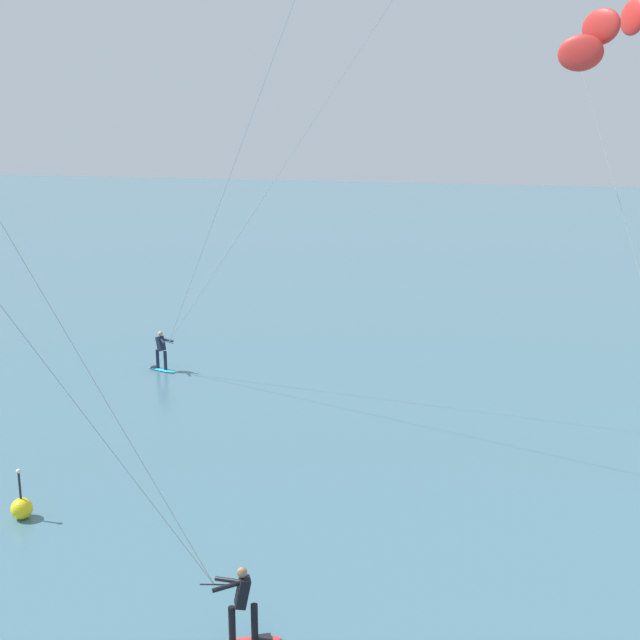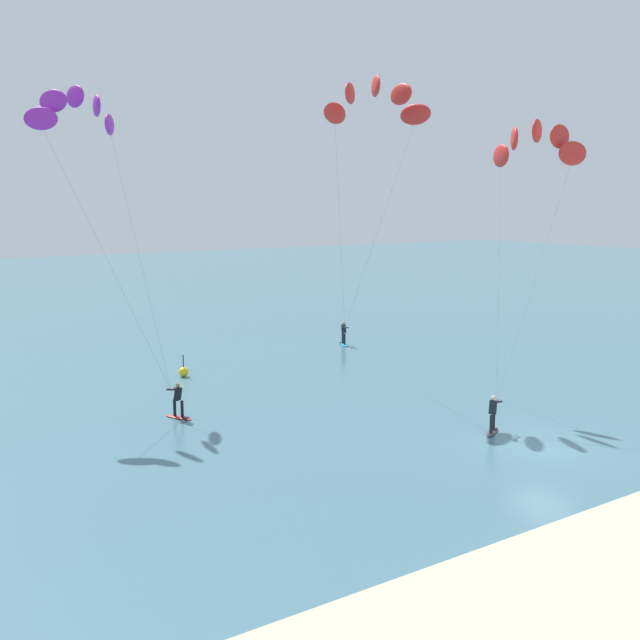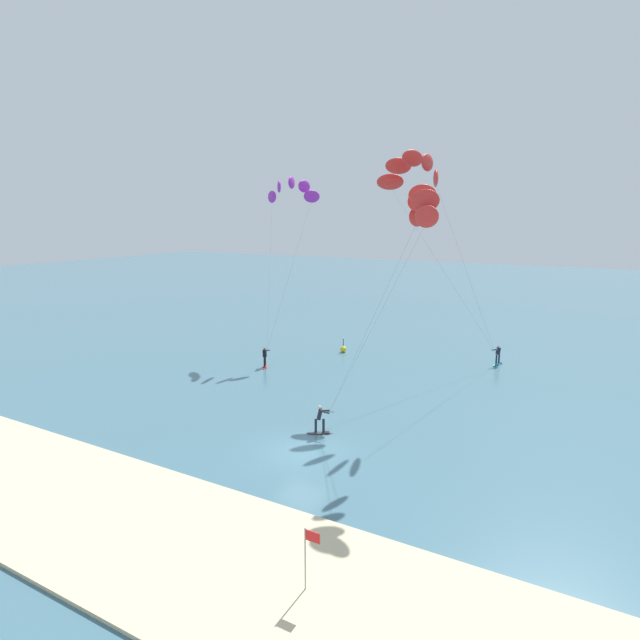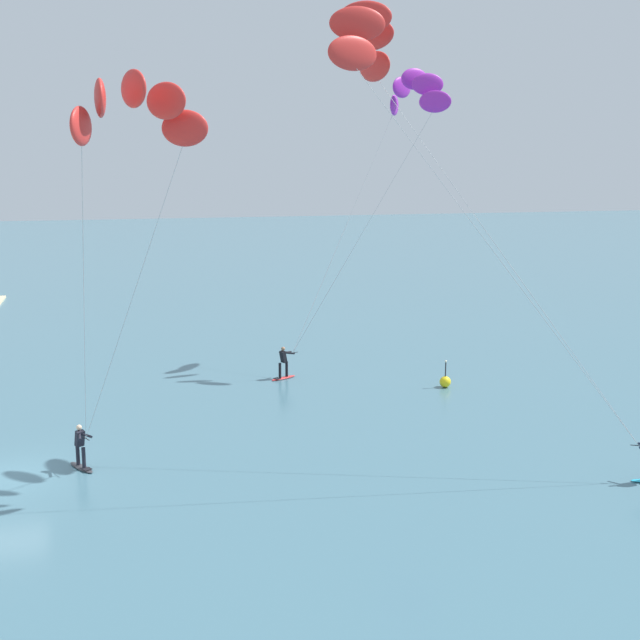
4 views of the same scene
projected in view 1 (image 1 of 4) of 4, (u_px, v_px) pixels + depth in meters
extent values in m
ellipsoid|color=red|center=(633.00, 17.00, 25.57)|extent=(1.44, 0.93, 1.10)
ellipsoid|color=red|center=(601.00, 27.00, 25.46)|extent=(1.19, 1.30, 1.10)
ellipsoid|color=red|center=(580.00, 53.00, 25.54)|extent=(0.76, 1.47, 1.10)
cylinder|color=#B2B2B7|center=(631.00, 242.00, 24.68)|extent=(3.54, 3.64, 10.51)
cube|color=black|center=(265.00, 638.00, 16.36)|extent=(0.39, 0.38, 0.02)
cylinder|color=black|center=(232.00, 625.00, 16.15)|extent=(0.14, 0.14, 0.78)
cylinder|color=black|center=(254.00, 622.00, 16.24)|extent=(0.14, 0.14, 0.78)
cube|color=black|center=(243.00, 592.00, 16.03)|extent=(0.42, 0.42, 0.63)
sphere|color=#9E7051|center=(242.00, 572.00, 15.94)|extent=(0.20, 0.20, 0.20)
cylinder|color=black|center=(214.00, 585.00, 16.02)|extent=(0.17, 0.54, 0.03)
cylinder|color=black|center=(227.00, 586.00, 15.89)|extent=(0.43, 0.54, 0.15)
cylinder|color=black|center=(229.00, 580.00, 16.11)|extent=(0.16, 0.61, 0.15)
cylinder|color=#B2B2B7|center=(24.00, 262.00, 15.61)|extent=(0.02, 7.40, 12.30)
ellipsoid|color=#23ADD1|center=(162.00, 369.00, 34.44)|extent=(0.79, 1.54, 0.08)
cube|color=black|center=(155.00, 367.00, 34.65)|extent=(0.36, 0.35, 0.02)
cylinder|color=#192338|center=(165.00, 360.00, 34.22)|extent=(0.14, 0.14, 0.78)
cylinder|color=#192338|center=(158.00, 359.00, 34.46)|extent=(0.14, 0.14, 0.78)
cube|color=#192338|center=(161.00, 343.00, 34.18)|extent=(0.38, 0.39, 0.63)
sphere|color=tan|center=(160.00, 334.00, 34.08)|extent=(0.20, 0.20, 0.20)
cylinder|color=black|center=(169.00, 342.00, 33.78)|extent=(0.27, 0.51, 0.03)
cylinder|color=#192338|center=(167.00, 340.00, 34.03)|extent=(0.14, 0.61, 0.15)
cylinder|color=#192338|center=(162.00, 341.00, 33.88)|extent=(0.51, 0.47, 0.15)
cylinder|color=#B2B2B7|center=(224.00, 191.00, 28.26)|extent=(6.33, 7.95, 12.92)
cylinder|color=#B2B2B7|center=(270.00, 187.00, 29.81)|extent=(2.45, 9.86, 12.92)
sphere|color=yellow|center=(22.00, 508.00, 21.46)|extent=(0.56, 0.56, 0.56)
cylinder|color=#262628|center=(20.00, 486.00, 21.31)|extent=(0.06, 0.06, 0.70)
sphere|color=#F2F2CC|center=(18.00, 471.00, 21.22)|extent=(0.12, 0.12, 0.12)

